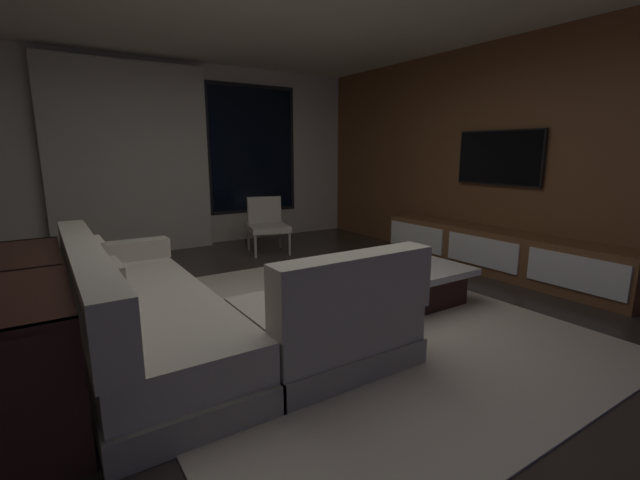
# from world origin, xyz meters

# --- Properties ---
(floor) EXTENTS (9.20, 9.20, 0.00)m
(floor) POSITION_xyz_m (0.00, 0.00, 0.00)
(floor) COLOR #332B26
(back_wall_with_window) EXTENTS (6.60, 0.30, 2.70)m
(back_wall_with_window) POSITION_xyz_m (-0.06, 3.62, 1.34)
(back_wall_with_window) COLOR beige
(back_wall_with_window) RESTS_ON floor
(media_wall) EXTENTS (0.12, 7.80, 2.70)m
(media_wall) POSITION_xyz_m (3.06, 0.00, 1.35)
(media_wall) COLOR brown
(media_wall) RESTS_ON floor
(area_rug) EXTENTS (3.20, 3.80, 0.01)m
(area_rug) POSITION_xyz_m (0.35, -0.10, 0.01)
(area_rug) COLOR beige
(area_rug) RESTS_ON floor
(sectional_couch) EXTENTS (1.98, 2.50, 0.82)m
(sectional_couch) POSITION_xyz_m (-0.86, -0.03, 0.29)
(sectional_couch) COLOR #A49C8C
(sectional_couch) RESTS_ON floor
(coffee_table) EXTENTS (1.16, 1.16, 0.36)m
(coffee_table) POSITION_xyz_m (1.11, 0.05, 0.19)
(coffee_table) COLOR #341B15
(coffee_table) RESTS_ON floor
(book_stack_on_coffee_table) EXTENTS (0.30, 0.21, 0.10)m
(book_stack_on_coffee_table) POSITION_xyz_m (1.11, 0.15, 0.41)
(book_stack_on_coffee_table) COLOR #363341
(book_stack_on_coffee_table) RESTS_ON coffee_table
(accent_chair_near_window) EXTENTS (0.66, 0.67, 0.78)m
(accent_chair_near_window) POSITION_xyz_m (1.03, 2.57, 0.43)
(accent_chair_near_window) COLOR #B2ADA0
(accent_chair_near_window) RESTS_ON floor
(media_console) EXTENTS (0.46, 3.10, 0.52)m
(media_console) POSITION_xyz_m (2.77, 0.05, 0.25)
(media_console) COLOR brown
(media_console) RESTS_ON floor
(mounted_tv) EXTENTS (0.05, 1.11, 0.64)m
(mounted_tv) POSITION_xyz_m (2.95, 0.25, 1.35)
(mounted_tv) COLOR black
(console_table_behind_couch) EXTENTS (0.40, 2.10, 0.74)m
(console_table_behind_couch) POSITION_xyz_m (-1.77, 0.10, 0.41)
(console_table_behind_couch) COLOR #341B15
(console_table_behind_couch) RESTS_ON floor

